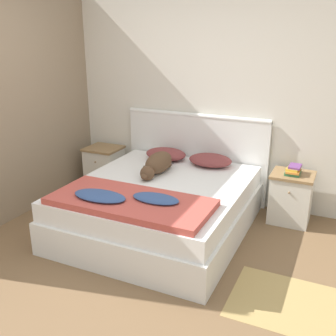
# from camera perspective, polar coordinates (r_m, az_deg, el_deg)

# --- Properties ---
(ground_plane) EXTENTS (16.00, 16.00, 0.00)m
(ground_plane) POSITION_cam_1_polar(r_m,az_deg,el_deg) (3.46, -8.70, -16.20)
(ground_plane) COLOR brown
(wall_back) EXTENTS (9.00, 0.06, 2.55)m
(wall_back) POSITION_cam_1_polar(r_m,az_deg,el_deg) (4.79, 4.82, 10.43)
(wall_back) COLOR silver
(wall_back) RESTS_ON ground_plane
(wall_side_left) EXTENTS (0.06, 3.10, 2.55)m
(wall_side_left) POSITION_cam_1_polar(r_m,az_deg,el_deg) (4.77, -19.44, 9.39)
(wall_side_left) COLOR gray
(wall_side_left) RESTS_ON ground_plane
(bed) EXTENTS (1.73, 1.96, 0.53)m
(bed) POSITION_cam_1_polar(r_m,az_deg,el_deg) (4.14, -1.15, -5.62)
(bed) COLOR white
(bed) RESTS_ON ground_plane
(headboard) EXTENTS (1.81, 0.06, 1.07)m
(headboard) POSITION_cam_1_polar(r_m,az_deg,el_deg) (4.90, 3.99, 2.01)
(headboard) COLOR white
(headboard) RESTS_ON ground_plane
(nightstand_left) EXTENTS (0.45, 0.42, 0.56)m
(nightstand_left) POSITION_cam_1_polar(r_m,az_deg,el_deg) (5.33, -9.21, 0.11)
(nightstand_left) COLOR silver
(nightstand_left) RESTS_ON ground_plane
(nightstand_right) EXTENTS (0.45, 0.42, 0.56)m
(nightstand_right) POSITION_cam_1_polar(r_m,az_deg,el_deg) (4.51, 17.38, -4.10)
(nightstand_right) COLOR silver
(nightstand_right) RESTS_ON ground_plane
(pillow_left) EXTENTS (0.50, 0.37, 0.13)m
(pillow_left) POSITION_cam_1_polar(r_m,az_deg,el_deg) (4.76, -0.32, 2.04)
(pillow_left) COLOR brown
(pillow_left) RESTS_ON bed
(pillow_right) EXTENTS (0.50, 0.37, 0.13)m
(pillow_right) POSITION_cam_1_polar(r_m,az_deg,el_deg) (4.56, 6.16, 1.15)
(pillow_right) COLOR brown
(pillow_right) RESTS_ON bed
(quilt) EXTENTS (1.47, 0.66, 0.11)m
(quilt) POSITION_cam_1_polar(r_m,az_deg,el_deg) (3.53, -5.68, -4.77)
(quilt) COLOR #BC4C42
(quilt) RESTS_ON bed
(dog) EXTENTS (0.23, 0.68, 0.23)m
(dog) POSITION_cam_1_polar(r_m,az_deg,el_deg) (4.28, -1.55, 0.59)
(dog) COLOR brown
(dog) RESTS_ON bed
(book_stack) EXTENTS (0.15, 0.23, 0.09)m
(book_stack) POSITION_cam_1_polar(r_m,az_deg,el_deg) (4.40, 17.75, -0.29)
(book_stack) COLOR #337547
(book_stack) RESTS_ON nightstand_right
(rug) EXTENTS (1.21, 0.72, 0.00)m
(rug) POSITION_cam_1_polar(r_m,az_deg,el_deg) (3.34, 19.98, -18.69)
(rug) COLOR tan
(rug) RESTS_ON ground_plane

